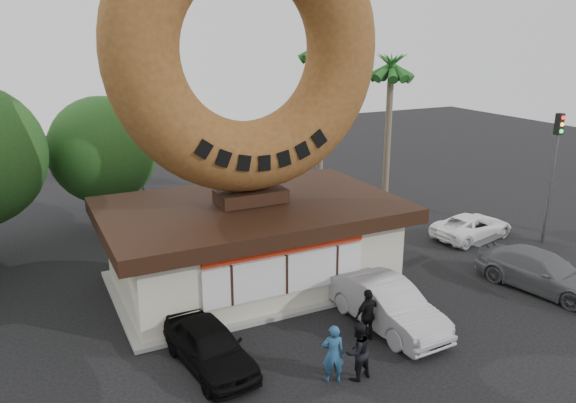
# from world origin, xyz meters

# --- Properties ---
(ground) EXTENTS (90.00, 90.00, 0.00)m
(ground) POSITION_xyz_m (0.00, 0.00, 0.00)
(ground) COLOR black
(ground) RESTS_ON ground
(donut_shop) EXTENTS (11.20, 7.20, 3.80)m
(donut_shop) POSITION_xyz_m (0.00, 5.98, 1.77)
(donut_shop) COLOR beige
(donut_shop) RESTS_ON ground
(giant_donut) EXTENTS (10.23, 2.61, 10.23)m
(giant_donut) POSITION_xyz_m (0.00, 6.00, 8.91)
(giant_donut) COLOR brown
(giant_donut) RESTS_ON donut_shop
(tree_mid) EXTENTS (5.20, 5.20, 6.63)m
(tree_mid) POSITION_xyz_m (-4.00, 15.00, 4.02)
(tree_mid) COLOR #473321
(tree_mid) RESTS_ON ground
(palm_near) EXTENTS (2.60, 2.60, 9.75)m
(palm_near) POSITION_xyz_m (7.50, 14.00, 8.41)
(palm_near) COLOR #726651
(palm_near) RESTS_ON ground
(palm_far) EXTENTS (2.60, 2.60, 8.75)m
(palm_far) POSITION_xyz_m (11.00, 12.50, 7.48)
(palm_far) COLOR #726651
(palm_far) RESTS_ON ground
(street_lamp) EXTENTS (2.11, 0.20, 8.00)m
(street_lamp) POSITION_xyz_m (-1.86, 16.00, 4.48)
(street_lamp) COLOR #59595E
(street_lamp) RESTS_ON ground
(traffic_signal) EXTENTS (0.30, 0.38, 6.07)m
(traffic_signal) POSITION_xyz_m (14.00, 3.99, 3.87)
(traffic_signal) COLOR #59595E
(traffic_signal) RESTS_ON ground
(person_left) EXTENTS (0.75, 0.63, 1.76)m
(person_left) POSITION_xyz_m (-0.52, -1.11, 0.88)
(person_left) COLOR navy
(person_left) RESTS_ON ground
(person_center) EXTENTS (0.93, 0.77, 1.74)m
(person_center) POSITION_xyz_m (0.17, -1.30, 0.87)
(person_center) COLOR black
(person_center) RESTS_ON ground
(person_right) EXTENTS (1.07, 0.55, 1.76)m
(person_right) POSITION_xyz_m (1.62, 0.33, 0.88)
(person_right) COLOR black
(person_right) RESTS_ON ground
(car_black) EXTENTS (2.10, 4.21, 1.38)m
(car_black) POSITION_xyz_m (-3.40, 1.12, 0.69)
(car_black) COLOR black
(car_black) RESTS_ON ground
(car_silver) EXTENTS (1.98, 4.90, 1.58)m
(car_silver) POSITION_xyz_m (2.70, 0.80, 0.79)
(car_silver) COLOR #A2A2A7
(car_silver) RESTS_ON ground
(car_grey) EXTENTS (3.13, 5.32, 1.45)m
(car_grey) POSITION_xyz_m (9.71, 0.51, 0.72)
(car_grey) COLOR #5D5F62
(car_grey) RESTS_ON ground
(car_white) EXTENTS (4.45, 2.46, 1.18)m
(car_white) POSITION_xyz_m (11.37, 5.93, 0.59)
(car_white) COLOR white
(car_white) RESTS_ON ground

